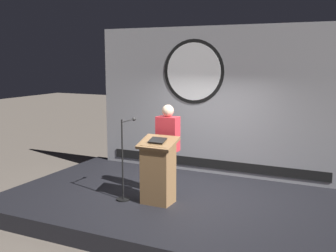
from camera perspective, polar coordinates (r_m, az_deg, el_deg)
name	(u,v)px	position (r m, az deg, el deg)	size (l,w,h in m)	color
ground_plane	(178,213)	(7.85, 1.45, -11.87)	(40.00, 40.00, 0.00)	#6B6056
stage_platform	(178,205)	(7.80, 1.45, -10.84)	(6.40, 4.00, 0.30)	black
banner_display	(213,101)	(9.09, 6.23, 3.45)	(5.56, 0.12, 3.22)	#9E9EA3
podium	(158,172)	(7.31, -1.38, -6.29)	(0.64, 0.49, 1.19)	olive
speaker_person	(168,149)	(7.67, -0.02, -3.23)	(0.40, 0.26, 1.70)	black
microphone_stand	(124,171)	(7.55, -6.02, -6.20)	(0.24, 0.58, 1.48)	black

